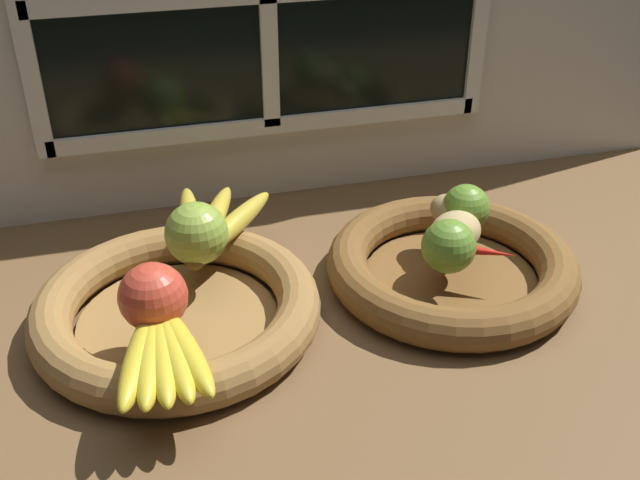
{
  "coord_description": "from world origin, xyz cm",
  "views": [
    {
      "loc": [
        -20.3,
        -74.22,
        55.11
      ],
      "look_at": [
        -0.49,
        -1.48,
        9.13
      ],
      "focal_mm": 41.98,
      "sensor_mm": 36.0,
      "label": 1
    }
  ],
  "objects_px": {
    "apple_red_front": "(153,297)",
    "chili_pepper": "(473,250)",
    "lime_near": "(449,246)",
    "lime_far": "(466,208)",
    "banana_bunch_back": "(212,224)",
    "apple_green_back": "(197,233)",
    "fruit_bowl_right": "(451,266)",
    "banana_bunch_front": "(162,350)",
    "potato_large": "(455,232)",
    "potato_back": "(455,212)",
    "fruit_bowl_left": "(177,309)"
  },
  "relations": [
    {
      "from": "apple_red_front",
      "to": "banana_bunch_back",
      "type": "height_order",
      "value": "apple_red_front"
    },
    {
      "from": "fruit_bowl_right",
      "to": "potato_large",
      "type": "xyz_separation_m",
      "value": [
        -0.0,
        0.0,
        0.05
      ]
    },
    {
      "from": "potato_back",
      "to": "lime_far",
      "type": "height_order",
      "value": "lime_far"
    },
    {
      "from": "apple_red_front",
      "to": "potato_back",
      "type": "bearing_deg",
      "value": 15.3
    },
    {
      "from": "fruit_bowl_right",
      "to": "banana_bunch_front",
      "type": "height_order",
      "value": "banana_bunch_front"
    },
    {
      "from": "apple_red_front",
      "to": "banana_bunch_back",
      "type": "relative_size",
      "value": 0.37
    },
    {
      "from": "fruit_bowl_right",
      "to": "apple_green_back",
      "type": "xyz_separation_m",
      "value": [
        -0.31,
        0.06,
        0.07
      ]
    },
    {
      "from": "fruit_bowl_left",
      "to": "potato_back",
      "type": "distance_m",
      "value": 0.38
    },
    {
      "from": "fruit_bowl_right",
      "to": "potato_back",
      "type": "bearing_deg",
      "value": 65.56
    },
    {
      "from": "apple_red_front",
      "to": "chili_pepper",
      "type": "distance_m",
      "value": 0.39
    },
    {
      "from": "potato_large",
      "to": "lime_far",
      "type": "bearing_deg",
      "value": 52.13
    },
    {
      "from": "apple_green_back",
      "to": "banana_bunch_back",
      "type": "bearing_deg",
      "value": 67.88
    },
    {
      "from": "lime_near",
      "to": "lime_far",
      "type": "bearing_deg",
      "value": 54.16
    },
    {
      "from": "apple_green_back",
      "to": "potato_back",
      "type": "relative_size",
      "value": 1.04
    },
    {
      "from": "potato_large",
      "to": "lime_far",
      "type": "height_order",
      "value": "lime_far"
    },
    {
      "from": "banana_bunch_back",
      "to": "apple_green_back",
      "type": "bearing_deg",
      "value": -112.12
    },
    {
      "from": "apple_green_back",
      "to": "banana_bunch_front",
      "type": "distance_m",
      "value": 0.19
    },
    {
      "from": "fruit_bowl_right",
      "to": "fruit_bowl_left",
      "type": "bearing_deg",
      "value": -180.0
    },
    {
      "from": "fruit_bowl_right",
      "to": "apple_red_front",
      "type": "distance_m",
      "value": 0.38
    },
    {
      "from": "fruit_bowl_right",
      "to": "banana_bunch_back",
      "type": "bearing_deg",
      "value": 157.75
    },
    {
      "from": "banana_bunch_back",
      "to": "lime_near",
      "type": "relative_size",
      "value": 3.07
    },
    {
      "from": "fruit_bowl_right",
      "to": "apple_green_back",
      "type": "bearing_deg",
      "value": 169.91
    },
    {
      "from": "potato_back",
      "to": "apple_green_back",
      "type": "bearing_deg",
      "value": 178.68
    },
    {
      "from": "lime_near",
      "to": "chili_pepper",
      "type": "bearing_deg",
      "value": 19.9
    },
    {
      "from": "fruit_bowl_right",
      "to": "lime_far",
      "type": "distance_m",
      "value": 0.08
    },
    {
      "from": "banana_bunch_front",
      "to": "banana_bunch_back",
      "type": "distance_m",
      "value": 0.26
    },
    {
      "from": "apple_green_back",
      "to": "potato_back",
      "type": "height_order",
      "value": "apple_green_back"
    },
    {
      "from": "potato_back",
      "to": "chili_pepper",
      "type": "relative_size",
      "value": 0.7
    },
    {
      "from": "apple_green_back",
      "to": "lime_far",
      "type": "bearing_deg",
      "value": -2.22
    },
    {
      "from": "apple_red_front",
      "to": "lime_near",
      "type": "distance_m",
      "value": 0.35
    },
    {
      "from": "banana_bunch_back",
      "to": "lime_far",
      "type": "distance_m",
      "value": 0.33
    },
    {
      "from": "banana_bunch_front",
      "to": "lime_far",
      "type": "xyz_separation_m",
      "value": [
        0.41,
        0.17,
        0.02
      ]
    },
    {
      "from": "lime_far",
      "to": "chili_pepper",
      "type": "bearing_deg",
      "value": -106.33
    },
    {
      "from": "lime_far",
      "to": "apple_green_back",
      "type": "bearing_deg",
      "value": 177.78
    },
    {
      "from": "fruit_bowl_right",
      "to": "potato_large",
      "type": "relative_size",
      "value": 4.32
    },
    {
      "from": "apple_green_back",
      "to": "potato_large",
      "type": "bearing_deg",
      "value": -10.09
    },
    {
      "from": "banana_bunch_back",
      "to": "lime_far",
      "type": "relative_size",
      "value": 3.25
    },
    {
      "from": "fruit_bowl_left",
      "to": "fruit_bowl_right",
      "type": "xyz_separation_m",
      "value": [
        0.35,
        0.0,
        0.0
      ]
    },
    {
      "from": "banana_bunch_back",
      "to": "lime_near",
      "type": "distance_m",
      "value": 0.31
    },
    {
      "from": "fruit_bowl_right",
      "to": "banana_bunch_front",
      "type": "distance_m",
      "value": 0.39
    },
    {
      "from": "banana_bunch_back",
      "to": "potato_back",
      "type": "distance_m",
      "value": 0.32
    },
    {
      "from": "lime_near",
      "to": "banana_bunch_front",
      "type": "bearing_deg",
      "value": -166.89
    },
    {
      "from": "apple_green_back",
      "to": "fruit_bowl_right",
      "type": "bearing_deg",
      "value": -10.09
    },
    {
      "from": "fruit_bowl_left",
      "to": "apple_red_front",
      "type": "bearing_deg",
      "value": -112.39
    },
    {
      "from": "apple_red_front",
      "to": "apple_green_back",
      "type": "bearing_deg",
      "value": 62.38
    },
    {
      "from": "apple_red_front",
      "to": "lime_far",
      "type": "relative_size",
      "value": 1.2
    },
    {
      "from": "potato_back",
      "to": "lime_near",
      "type": "height_order",
      "value": "lime_near"
    },
    {
      "from": "potato_back",
      "to": "apple_red_front",
      "type": "bearing_deg",
      "value": -164.7
    },
    {
      "from": "fruit_bowl_left",
      "to": "banana_bunch_back",
      "type": "height_order",
      "value": "banana_bunch_back"
    },
    {
      "from": "fruit_bowl_right",
      "to": "potato_back",
      "type": "xyz_separation_m",
      "value": [
        0.02,
        0.05,
        0.05
      ]
    }
  ]
}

